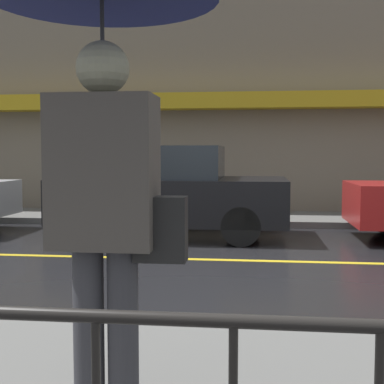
{
  "coord_description": "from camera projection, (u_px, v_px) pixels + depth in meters",
  "views": [
    {
      "loc": [
        0.23,
        -7.14,
        1.45
      ],
      "look_at": [
        -0.44,
        -1.51,
        1.03
      ],
      "focal_mm": 50.0,
      "sensor_mm": 36.0,
      "label": 1
    }
  ],
  "objects": [
    {
      "name": "ground_plane",
      "position": [
        238.0,
        260.0,
        7.21
      ],
      "size": [
        80.0,
        80.0,
        0.0
      ],
      "primitive_type": "plane",
      "color": "black"
    },
    {
      "name": "sidewalk_far",
      "position": [
        244.0,
        218.0,
        11.31
      ],
      "size": [
        28.0,
        1.92,
        0.13
      ],
      "color": "#60605E",
      "rests_on": "ground_plane"
    },
    {
      "name": "lane_marking",
      "position": [
        238.0,
        260.0,
        7.2
      ],
      "size": [
        25.2,
        0.12,
        0.01
      ],
      "color": "gold",
      "rests_on": "ground_plane"
    },
    {
      "name": "building_storefront",
      "position": [
        246.0,
        86.0,
        12.17
      ],
      "size": [
        28.0,
        0.85,
        5.97
      ],
      "color": "#706656",
      "rests_on": "ground_plane"
    },
    {
      "name": "pedestrian",
      "position": [
        104.0,
        61.0,
        2.42
      ],
      "size": [
        1.06,
        1.06,
        2.25
      ],
      "rotation": [
        0.0,
        0.0,
        3.14
      ],
      "color": "#333338",
      "rests_on": "sidewalk_near"
    },
    {
      "name": "car_black",
      "position": [
        169.0,
        191.0,
        9.24
      ],
      "size": [
        3.93,
        1.92,
        1.57
      ],
      "color": "black",
      "rests_on": "ground_plane"
    }
  ]
}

